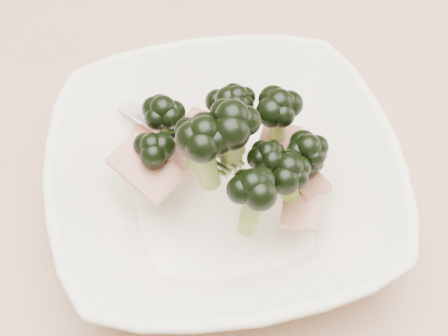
{
  "coord_description": "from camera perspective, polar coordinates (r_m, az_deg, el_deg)",
  "views": [
    {
      "loc": [
        -0.14,
        -0.32,
        1.18
      ],
      "look_at": [
        -0.03,
        -0.06,
        0.8
      ],
      "focal_mm": 50.0,
      "sensor_mm": 36.0,
      "label": 1
    }
  ],
  "objects": [
    {
      "name": "dining_table",
      "position": [
        0.64,
        -0.12,
        -3.01
      ],
      "size": [
        1.2,
        0.8,
        0.75
      ],
      "color": "tan",
      "rests_on": "ground"
    },
    {
      "name": "broccoli_dish",
      "position": [
        0.49,
        0.08,
        -0.74
      ],
      "size": [
        0.33,
        0.33,
        0.14
      ],
      "color": "white",
      "rests_on": "dining_table"
    }
  ]
}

